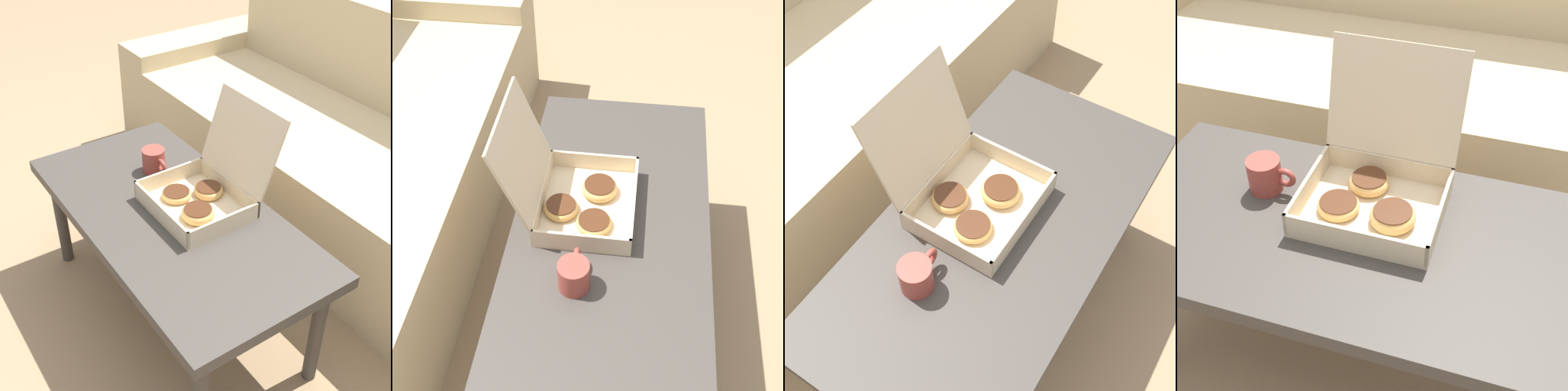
% 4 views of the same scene
% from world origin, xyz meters
% --- Properties ---
extents(ground_plane, '(12.00, 12.00, 0.00)m').
position_xyz_m(ground_plane, '(0.00, 0.00, 0.00)').
color(ground_plane, '#937756').
extents(couch, '(2.54, 0.84, 0.83)m').
position_xyz_m(couch, '(0.00, 0.82, 0.28)').
color(couch, tan).
rests_on(couch, ground_plane).
extents(coffee_table, '(1.07, 0.54, 0.45)m').
position_xyz_m(coffee_table, '(0.00, -0.12, 0.40)').
color(coffee_table, '#3D3833').
rests_on(coffee_table, ground_plane).
extents(pastry_box, '(0.31, 0.35, 0.31)m').
position_xyz_m(pastry_box, '(0.03, -0.01, 0.51)').
color(pastry_box, beige).
rests_on(pastry_box, coffee_table).
extents(coffee_mug, '(0.12, 0.08, 0.08)m').
position_xyz_m(coffee_mug, '(-0.23, -0.04, 0.49)').
color(coffee_mug, '#993D33').
rests_on(coffee_mug, coffee_table).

